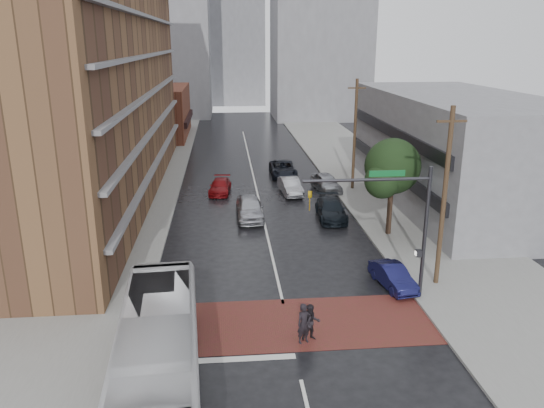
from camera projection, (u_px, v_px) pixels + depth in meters
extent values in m
plane|color=black|center=(289.00, 329.00, 25.24)|extent=(160.00, 160.00, 0.00)
cube|color=maroon|center=(288.00, 323.00, 25.71)|extent=(14.00, 5.00, 0.02)
cube|color=gray|center=(130.00, 191.00, 48.01)|extent=(9.00, 90.00, 0.15)
cube|color=gray|center=(378.00, 185.00, 50.00)|extent=(9.00, 90.00, 0.15)
cube|color=brown|center=(83.00, 30.00, 42.73)|extent=(10.00, 44.00, 28.00)
cube|color=brown|center=(158.00, 112.00, 74.55)|extent=(8.00, 16.00, 7.00)
cube|color=gray|center=(456.00, 148.00, 44.37)|extent=(11.00, 26.00, 9.00)
cube|color=gray|center=(158.00, 24.00, 93.52)|extent=(18.00, 16.00, 32.00)
cube|color=gray|center=(321.00, 11.00, 89.65)|extent=(16.00, 14.00, 36.00)
cube|color=gray|center=(235.00, 46.00, 112.09)|extent=(12.00, 10.00, 24.00)
cylinder|color=#332319|center=(390.00, 208.00, 36.80)|extent=(0.36, 0.36, 4.00)
sphere|color=#1E3015|center=(393.00, 166.00, 35.92)|extent=(3.80, 3.80, 3.80)
sphere|color=#1E3015|center=(382.00, 181.00, 35.31)|extent=(2.40, 2.40, 2.40)
sphere|color=#1E3015|center=(400.00, 172.00, 36.92)|extent=(2.60, 2.60, 2.60)
cylinder|color=#2D2D33|center=(425.00, 235.00, 27.19)|extent=(0.20, 0.20, 7.20)
cylinder|color=#2D2D33|center=(367.00, 180.00, 26.02)|extent=(6.40, 0.16, 0.16)
imported|color=gold|center=(310.00, 201.00, 26.08)|extent=(0.20, 0.16, 1.00)
cube|color=#0C5926|center=(387.00, 173.00, 26.02)|extent=(1.80, 0.05, 0.30)
cube|color=#2D2D33|center=(419.00, 253.00, 27.46)|extent=(0.30, 0.30, 0.35)
cylinder|color=#473321|center=(444.00, 200.00, 28.33)|extent=(0.26, 0.26, 10.00)
cube|color=#473321|center=(452.00, 121.00, 27.09)|extent=(1.60, 0.12, 0.12)
cylinder|color=#473321|center=(355.00, 136.00, 47.36)|extent=(0.26, 0.26, 10.00)
cube|color=#473321|center=(357.00, 88.00, 46.12)|extent=(1.60, 0.12, 0.12)
imported|color=silver|center=(158.00, 362.00, 19.65)|extent=(3.76, 12.71, 3.49)
imported|color=black|center=(304.00, 324.00, 23.83)|extent=(0.82, 0.69, 1.92)
imported|color=black|center=(311.00, 322.00, 24.08)|extent=(0.89, 0.71, 1.76)
imported|color=#AEB0B6|center=(250.00, 208.00, 40.62)|extent=(2.11, 5.07, 1.72)
imported|color=#B0B2B8|center=(290.00, 186.00, 47.14)|extent=(1.98, 4.59, 1.47)
imported|color=maroon|center=(220.00, 186.00, 47.55)|extent=(2.20, 4.48, 1.25)
imported|color=black|center=(283.00, 169.00, 53.52)|extent=(2.52, 5.45, 1.51)
imported|color=#121342|center=(393.00, 276.00, 29.41)|extent=(1.96, 3.95, 1.25)
imported|color=black|center=(331.00, 209.00, 40.70)|extent=(2.32, 5.18, 1.47)
imported|color=#9B9DA2|center=(326.00, 183.00, 48.13)|extent=(2.57, 4.95, 1.61)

